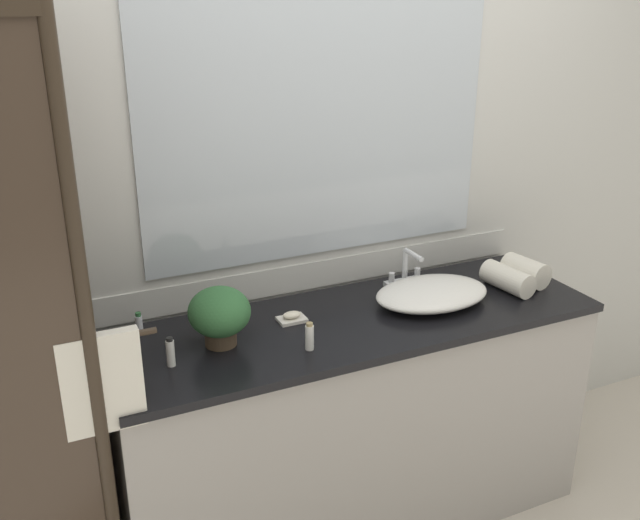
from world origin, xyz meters
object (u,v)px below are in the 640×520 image
at_px(amenity_bottle_lotion, 170,352).
at_px(amenity_bottle_conditioner, 310,337).
at_px(rolled_towel_middle, 508,279).
at_px(potted_plant, 219,314).
at_px(faucet, 406,273).
at_px(soap_dish, 292,317).
at_px(sink_basin, 433,294).
at_px(amenity_bottle_shampoo, 139,324).
at_px(rolled_towel_near_edge, 525,271).

relative_size(amenity_bottle_lotion, amenity_bottle_conditioner, 1.02).
bearing_deg(rolled_towel_middle, amenity_bottle_conditioner, -172.79).
bearing_deg(potted_plant, amenity_bottle_conditioner, -31.59).
relative_size(faucet, soap_dish, 1.70).
bearing_deg(amenity_bottle_conditioner, faucet, 30.02).
distance_m(sink_basin, faucet, 0.19).
bearing_deg(amenity_bottle_conditioner, amenity_bottle_shampoo, 144.26).
xyz_separation_m(amenity_bottle_lotion, amenity_bottle_shampoo, (-0.05, 0.26, -0.01)).
xyz_separation_m(sink_basin, amenity_bottle_lotion, (-1.01, -0.05, 0.01)).
distance_m(sink_basin, amenity_bottle_shampoo, 1.08).
bearing_deg(potted_plant, faucet, 11.82).
height_order(faucet, potted_plant, potted_plant).
relative_size(sink_basin, rolled_towel_near_edge, 2.51).
height_order(faucet, rolled_towel_near_edge, faucet).
distance_m(potted_plant, amenity_bottle_shampoo, 0.31).
distance_m(amenity_bottle_shampoo, rolled_towel_near_edge, 1.51).
xyz_separation_m(faucet, rolled_towel_middle, (0.33, -0.22, -0.00)).
height_order(faucet, amenity_bottle_shampoo, faucet).
bearing_deg(rolled_towel_near_edge, soap_dish, 175.66).
height_order(potted_plant, amenity_bottle_conditioner, potted_plant).
relative_size(soap_dish, amenity_bottle_lotion, 1.01).
distance_m(sink_basin, rolled_towel_middle, 0.33).
bearing_deg(potted_plant, amenity_bottle_lotion, -159.32).
xyz_separation_m(soap_dish, amenity_bottle_shampoo, (-0.51, 0.13, 0.02)).
bearing_deg(rolled_towel_middle, rolled_towel_near_edge, 15.13).
height_order(sink_basin, rolled_towel_near_edge, rolled_towel_near_edge).
xyz_separation_m(faucet, potted_plant, (-0.83, -0.17, 0.06)).
bearing_deg(soap_dish, rolled_towel_middle, -6.81).
height_order(soap_dish, rolled_towel_near_edge, rolled_towel_near_edge).
xyz_separation_m(sink_basin, amenity_bottle_conditioner, (-0.57, -0.14, 0.01)).
xyz_separation_m(sink_basin, faucet, (-0.00, 0.19, 0.01)).
xyz_separation_m(amenity_bottle_lotion, amenity_bottle_conditioner, (0.44, -0.09, -0.00)).
height_order(potted_plant, amenity_bottle_shampoo, potted_plant).
bearing_deg(potted_plant, amenity_bottle_shampoo, 140.14).
height_order(potted_plant, rolled_towel_near_edge, potted_plant).
distance_m(sink_basin, soap_dish, 0.55).
relative_size(potted_plant, rolled_towel_middle, 0.98).
bearing_deg(rolled_towel_near_edge, sink_basin, -179.03).
xyz_separation_m(amenity_bottle_conditioner, rolled_towel_near_edge, (1.01, 0.14, 0.01)).
bearing_deg(rolled_towel_near_edge, amenity_bottle_lotion, -177.74).
relative_size(amenity_bottle_conditioner, rolled_towel_middle, 0.46).
bearing_deg(soap_dish, faucet, 11.55).
distance_m(amenity_bottle_conditioner, rolled_towel_middle, 0.91).
bearing_deg(sink_basin, potted_plant, 178.59).
bearing_deg(amenity_bottle_lotion, rolled_towel_near_edge, 2.26).
distance_m(faucet, soap_dish, 0.55).
xyz_separation_m(potted_plant, amenity_bottle_shampoo, (-0.23, 0.19, -0.08)).
xyz_separation_m(amenity_bottle_lotion, rolled_towel_near_edge, (1.45, 0.06, 0.01)).
height_order(sink_basin, rolled_towel_middle, rolled_towel_middle).
bearing_deg(sink_basin, faucet, 90.00).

